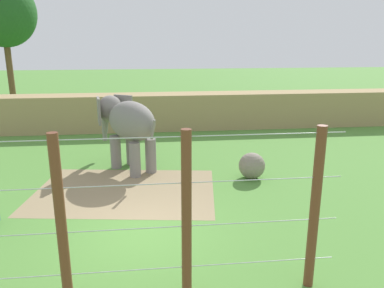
# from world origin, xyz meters

# --- Properties ---
(ground_plane) EXTENTS (120.00, 120.00, 0.00)m
(ground_plane) POSITION_xyz_m (0.00, 0.00, 0.00)
(ground_plane) COLOR #518938
(dirt_patch) EXTENTS (7.00, 5.41, 0.01)m
(dirt_patch) POSITION_xyz_m (-0.63, 3.25, 0.00)
(dirt_patch) COLOR #937F5B
(dirt_patch) RESTS_ON ground
(embankment_wall) EXTENTS (36.00, 1.80, 2.14)m
(embankment_wall) POSITION_xyz_m (0.00, 13.00, 1.07)
(embankment_wall) COLOR tan
(embankment_wall) RESTS_ON ground
(elephant) EXTENTS (3.04, 3.56, 2.97)m
(elephant) POSITION_xyz_m (-0.57, 5.80, 1.97)
(elephant) COLOR gray
(elephant) RESTS_ON ground
(enrichment_ball) EXTENTS (1.04, 1.04, 1.04)m
(enrichment_ball) POSITION_xyz_m (4.29, 4.01, 0.52)
(enrichment_ball) COLOR gray
(enrichment_ball) RESTS_ON ground
(cable_fence) EXTENTS (8.56, 0.21, 3.68)m
(cable_fence) POSITION_xyz_m (-0.11, -2.78, 1.85)
(cable_fence) COLOR brown
(cable_fence) RESTS_ON ground
(tree_far_left) EXTENTS (4.57, 4.57, 9.51)m
(tree_far_left) POSITION_xyz_m (-9.71, 19.90, 7.06)
(tree_far_left) COLOR brown
(tree_far_left) RESTS_ON ground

